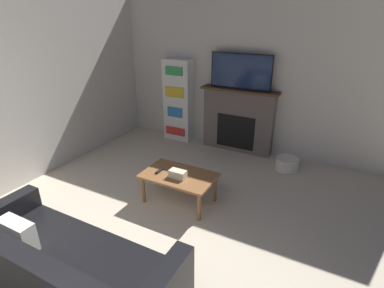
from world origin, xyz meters
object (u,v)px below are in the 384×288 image
(fireplace, at_px, (238,120))
(storage_basket, at_px, (287,164))
(coffee_table, at_px, (179,178))
(couch, at_px, (64,274))
(bookshelf, at_px, (178,101))
(tv, at_px, (241,71))

(fireplace, relative_size, storage_basket, 3.82)
(coffee_table, bearing_deg, fireplace, 87.27)
(fireplace, bearing_deg, couch, -93.28)
(coffee_table, height_order, bookshelf, bookshelf)
(couch, xyz_separation_m, coffee_table, (0.12, 1.79, 0.08))
(fireplace, height_order, couch, fireplace)
(tv, distance_m, coffee_table, 2.25)
(tv, bearing_deg, coffee_table, -92.76)
(couch, height_order, storage_basket, couch)
(fireplace, relative_size, couch, 0.67)
(bookshelf, xyz_separation_m, storage_basket, (2.25, -0.35, -0.69))
(couch, relative_size, coffee_table, 2.14)
(fireplace, bearing_deg, coffee_table, -92.73)
(fireplace, relative_size, bookshelf, 0.87)
(bookshelf, bearing_deg, storage_basket, -8.95)
(fireplace, distance_m, couch, 3.79)
(tv, distance_m, storage_basket, 1.73)
(fireplace, distance_m, tv, 0.88)
(fireplace, height_order, bookshelf, bookshelf)
(storage_basket, bearing_deg, coffee_table, -124.57)
(tv, distance_m, couch, 3.94)
(couch, xyz_separation_m, bookshelf, (-1.02, 3.75, 0.51))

